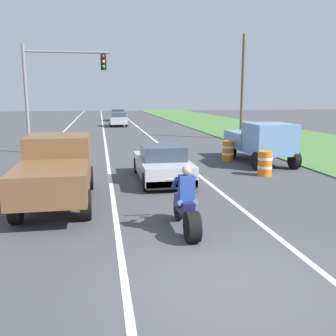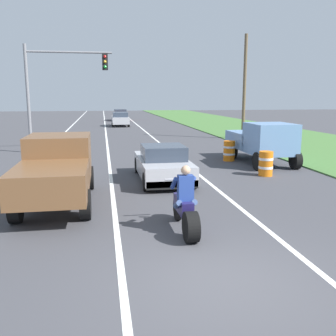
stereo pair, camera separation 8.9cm
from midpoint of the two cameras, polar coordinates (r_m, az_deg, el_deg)
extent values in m
plane|color=#424247|center=(7.00, 8.69, -16.42)|extent=(160.00, 160.00, 0.00)
cube|color=white|center=(26.27, -17.42, 3.34)|extent=(0.14, 120.00, 0.01)
cube|color=white|center=(26.35, -1.67, 3.85)|extent=(0.14, 120.00, 0.01)
cube|color=white|center=(26.07, -9.54, 3.63)|extent=(0.14, 120.00, 0.01)
cube|color=#477538|center=(29.59, 18.15, 4.13)|extent=(10.00, 120.00, 0.06)
cylinder|color=black|center=(8.44, 3.39, -8.87)|extent=(0.28, 0.69, 0.69)
cylinder|color=black|center=(9.89, 1.27, -6.09)|extent=(0.12, 0.63, 0.63)
cube|color=#1E194C|center=(9.13, 2.18, -5.61)|extent=(0.28, 1.10, 0.36)
cylinder|color=#B2B2B7|center=(9.72, 1.37, -4.15)|extent=(0.08, 0.36, 0.73)
cylinder|color=#A5A5AA|center=(9.59, 1.41, -1.70)|extent=(0.70, 0.05, 0.05)
cube|color=navy|center=(8.78, 2.53, -3.02)|extent=(0.36, 0.24, 0.60)
sphere|color=tan|center=(8.69, 2.55, -0.33)|extent=(0.22, 0.22, 0.22)
cylinder|color=#384C7A|center=(8.88, 1.33, -5.53)|extent=(0.14, 0.47, 0.32)
cylinder|color=navy|center=(9.01, 0.75, -2.32)|extent=(0.10, 0.51, 0.40)
cylinder|color=#384C7A|center=(8.96, 3.59, -5.41)|extent=(0.14, 0.47, 0.32)
cylinder|color=navy|center=(9.11, 3.47, -2.21)|extent=(0.10, 0.51, 0.40)
cube|color=#B7B7BC|center=(14.51, -1.10, 0.23)|extent=(1.80, 4.30, 0.64)
cube|color=#333D4C|center=(14.22, -0.98, 2.39)|extent=(1.56, 1.70, 0.52)
cube|color=black|center=(12.58, 0.39, -2.52)|extent=(1.76, 0.20, 0.28)
cylinder|color=black|center=(16.01, -4.84, 0.44)|extent=(0.24, 0.64, 0.64)
cylinder|color=black|center=(16.23, 0.79, 0.62)|extent=(0.24, 0.64, 0.64)
cylinder|color=black|center=(12.89, -3.48, -2.07)|extent=(0.24, 0.64, 0.64)
cylinder|color=black|center=(13.17, 3.46, -1.80)|extent=(0.24, 0.64, 0.64)
cube|color=brown|center=(12.51, -16.28, 1.60)|extent=(1.90, 2.10, 1.40)
cube|color=#333D4C|center=(12.80, -16.22, 3.54)|extent=(1.67, 0.29, 0.57)
cube|color=brown|center=(10.37, -17.45, -2.00)|extent=(1.90, 2.70, 0.80)
cylinder|color=black|center=(13.56, -19.40, -1.68)|extent=(0.28, 0.80, 0.80)
cylinder|color=black|center=(13.39, -12.04, -1.45)|extent=(0.28, 0.80, 0.80)
cylinder|color=black|center=(10.37, -22.26, -5.62)|extent=(0.28, 0.80, 0.80)
cylinder|color=black|center=(10.14, -12.57, -5.42)|extent=(0.28, 0.80, 0.80)
cube|color=#6B93C6|center=(17.85, 14.90, 4.30)|extent=(1.90, 2.10, 1.40)
cube|color=#333D4C|center=(17.50, 15.45, 5.42)|extent=(1.67, 0.29, 0.57)
cube|color=#6B93C6|center=(19.93, 12.14, 4.20)|extent=(1.90, 2.70, 0.80)
cylinder|color=black|center=(17.65, 18.42, 1.16)|extent=(0.28, 0.80, 0.80)
cylinder|color=black|center=(16.89, 13.23, 1.01)|extent=(0.28, 0.80, 0.80)
cylinder|color=black|center=(20.62, 14.00, 2.71)|extent=(0.28, 0.80, 0.80)
cylinder|color=black|center=(19.97, 9.43, 2.63)|extent=(0.28, 0.80, 0.80)
cylinder|color=gray|center=(22.79, -20.72, 9.64)|extent=(0.18, 0.18, 6.00)
cylinder|color=gray|center=(22.62, -15.06, 16.56)|extent=(4.71, 0.12, 0.12)
cube|color=black|center=(22.51, -9.84, 15.52)|extent=(0.32, 0.24, 0.90)
sphere|color=red|center=(22.40, -9.86, 16.26)|extent=(0.16, 0.16, 0.16)
sphere|color=orange|center=(22.37, -9.84, 15.55)|extent=(0.16, 0.16, 0.16)
sphere|color=green|center=(22.35, -9.82, 14.83)|extent=(0.16, 0.16, 0.16)
cylinder|color=brown|center=(29.12, 11.11, 11.83)|extent=(0.24, 0.24, 7.63)
cylinder|color=orange|center=(15.80, 14.28, 0.67)|extent=(0.56, 0.56, 1.00)
cylinder|color=white|center=(15.77, 14.31, 1.39)|extent=(0.58, 0.58, 0.10)
cylinder|color=white|center=(15.83, 14.25, 0.14)|extent=(0.58, 0.58, 0.10)
cylinder|color=orange|center=(19.10, 8.91, 2.58)|extent=(0.56, 0.56, 1.00)
cylinder|color=white|center=(19.08, 8.93, 3.17)|extent=(0.58, 0.58, 0.10)
cylinder|color=white|center=(19.12, 8.90, 2.14)|extent=(0.58, 0.58, 0.10)
cube|color=#B2B2B7|center=(41.39, -7.61, 7.19)|extent=(1.76, 4.00, 0.70)
cube|color=#333D4C|center=(41.16, -7.62, 8.00)|extent=(1.56, 2.00, 0.50)
cylinder|color=black|center=(42.78, -8.77, 6.80)|extent=(0.20, 0.60, 0.60)
cylinder|color=black|center=(42.85, -6.61, 6.86)|extent=(0.20, 0.60, 0.60)
cylinder|color=black|center=(39.99, -8.65, 6.53)|extent=(0.20, 0.60, 0.60)
cylinder|color=black|center=(40.06, -6.35, 6.60)|extent=(0.20, 0.60, 0.60)
cube|color=maroon|center=(51.07, -7.63, 7.85)|extent=(1.76, 4.00, 0.70)
cube|color=#333D4C|center=(50.85, -7.64, 8.52)|extent=(1.56, 2.00, 0.50)
cylinder|color=black|center=(52.46, -8.58, 7.52)|extent=(0.20, 0.60, 0.60)
cylinder|color=black|center=(52.53, -6.82, 7.57)|extent=(0.20, 0.60, 0.60)
cylinder|color=black|center=(49.66, -8.47, 7.34)|extent=(0.20, 0.60, 0.60)
cylinder|color=black|center=(49.74, -6.62, 7.39)|extent=(0.20, 0.60, 0.60)
camera|label=1|loc=(0.04, -90.22, -0.04)|focal=40.34mm
camera|label=2|loc=(0.04, 89.78, 0.04)|focal=40.34mm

